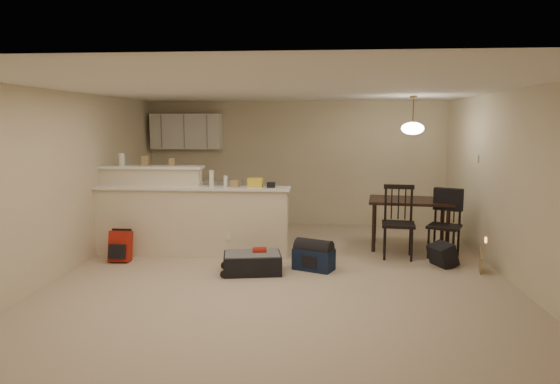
# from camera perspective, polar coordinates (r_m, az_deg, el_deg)

# --- Properties ---
(room) EXTENTS (7.00, 7.02, 2.50)m
(room) POSITION_cam_1_polar(r_m,az_deg,el_deg) (6.67, 0.38, 0.87)
(room) COLOR #C0AD94
(room) RESTS_ON ground
(breakfast_bar) EXTENTS (3.08, 0.58, 1.39)m
(breakfast_bar) POSITION_cam_1_polar(r_m,az_deg,el_deg) (8.04, -11.71, -2.72)
(breakfast_bar) COLOR beige
(breakfast_bar) RESTS_ON ground
(upper_cabinets) EXTENTS (1.40, 0.34, 0.70)m
(upper_cabinets) POSITION_cam_1_polar(r_m,az_deg,el_deg) (10.28, -10.65, 6.83)
(upper_cabinets) COLOR white
(upper_cabinets) RESTS_ON room
(kitchen_counter) EXTENTS (1.80, 0.60, 0.90)m
(kitchen_counter) POSITION_cam_1_polar(r_m,az_deg,el_deg) (10.23, -9.55, -1.31)
(kitchen_counter) COLOR white
(kitchen_counter) RESTS_ON ground
(thermostat) EXTENTS (0.02, 0.12, 0.12)m
(thermostat) POSITION_cam_1_polar(r_m,az_deg,el_deg) (8.55, 21.61, 3.54)
(thermostat) COLOR beige
(thermostat) RESTS_ON room
(jar) EXTENTS (0.10, 0.10, 0.20)m
(jar) POSITION_cam_1_polar(r_m,az_deg,el_deg) (8.36, -17.63, 3.57)
(jar) COLOR silver
(jar) RESTS_ON breakfast_bar
(cereal_box) EXTENTS (0.10, 0.07, 0.16)m
(cereal_box) POSITION_cam_1_polar(r_m,az_deg,el_deg) (8.23, -15.19, 3.46)
(cereal_box) COLOR #987D4E
(cereal_box) RESTS_ON breakfast_bar
(small_box) EXTENTS (0.08, 0.06, 0.12)m
(small_box) POSITION_cam_1_polar(r_m,az_deg,el_deg) (8.09, -12.26, 3.35)
(small_box) COLOR #987D4E
(small_box) RESTS_ON breakfast_bar
(bottle_a) EXTENTS (0.07, 0.07, 0.26)m
(bottle_a) POSITION_cam_1_polar(r_m,az_deg,el_deg) (7.73, -7.83, 1.54)
(bottle_a) COLOR silver
(bottle_a) RESTS_ON breakfast_bar
(bottle_b) EXTENTS (0.06, 0.06, 0.18)m
(bottle_b) POSITION_cam_1_polar(r_m,az_deg,el_deg) (7.69, -6.25, 1.23)
(bottle_b) COLOR silver
(bottle_b) RESTS_ON breakfast_bar
(bag_lump) EXTENTS (0.22, 0.18, 0.14)m
(bag_lump) POSITION_cam_1_polar(r_m,az_deg,el_deg) (7.62, -2.85, 1.06)
(bag_lump) COLOR #987D4E
(bag_lump) RESTS_ON breakfast_bar
(pouch) EXTENTS (0.12, 0.10, 0.08)m
(pouch) POSITION_cam_1_polar(r_m,az_deg,el_deg) (7.60, -1.03, 0.82)
(pouch) COLOR #987D4E
(pouch) RESTS_ON breakfast_bar
(extra_item_x) EXTENTS (0.12, 0.10, 0.10)m
(extra_item_x) POSITION_cam_1_polar(r_m,az_deg,el_deg) (7.67, -5.23, 0.94)
(extra_item_x) COLOR #987D4E
(extra_item_x) RESTS_ON breakfast_bar
(dining_table) EXTENTS (1.41, 1.03, 0.82)m
(dining_table) POSITION_cam_1_polar(r_m,az_deg,el_deg) (8.48, 14.61, -1.49)
(dining_table) COLOR black
(dining_table) RESTS_ON ground
(pendant_lamp) EXTENTS (0.36, 0.36, 0.62)m
(pendant_lamp) POSITION_cam_1_polar(r_m,az_deg,el_deg) (8.38, 14.91, 7.11)
(pendant_lamp) COLOR brown
(pendant_lamp) RESTS_ON room
(dining_chair_near) EXTENTS (0.54, 0.52, 1.12)m
(dining_chair_near) POSITION_cam_1_polar(r_m,az_deg,el_deg) (7.86, 13.38, -3.38)
(dining_chair_near) COLOR black
(dining_chair_near) RESTS_ON ground
(dining_chair_far) EXTENTS (0.60, 0.59, 1.04)m
(dining_chair_far) POSITION_cam_1_polar(r_m,az_deg,el_deg) (8.07, 18.26, -3.55)
(dining_chair_far) COLOR black
(dining_chair_far) RESTS_ON ground
(suitcase) EXTENTS (0.86, 0.64, 0.27)m
(suitcase) POSITION_cam_1_polar(r_m,az_deg,el_deg) (7.00, -3.19, -8.14)
(suitcase) COLOR black
(suitcase) RESTS_ON ground
(red_backpack) EXTENTS (0.31, 0.20, 0.46)m
(red_backpack) POSITION_cam_1_polar(r_m,az_deg,el_deg) (7.90, -17.76, -5.92)
(red_backpack) COLOR #AD1F13
(red_backpack) RESTS_ON ground
(navy_duffel) EXTENTS (0.63, 0.49, 0.30)m
(navy_duffel) POSITION_cam_1_polar(r_m,az_deg,el_deg) (7.14, 3.87, -7.67)
(navy_duffel) COLOR #121F3A
(navy_duffel) RESTS_ON ground
(black_daypack) EXTENTS (0.38, 0.43, 0.32)m
(black_daypack) POSITION_cam_1_polar(r_m,az_deg,el_deg) (7.68, 18.09, -6.88)
(black_daypack) COLOR black
(black_daypack) RESTS_ON ground
(cardboard_sheet) EXTENTS (0.10, 0.36, 0.28)m
(cardboard_sheet) POSITION_cam_1_polar(r_m,az_deg,el_deg) (7.57, 21.93, -7.43)
(cardboard_sheet) COLOR #987D4E
(cardboard_sheet) RESTS_ON ground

